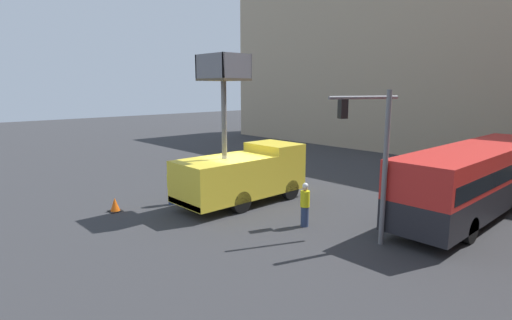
% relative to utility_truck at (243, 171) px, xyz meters
% --- Properties ---
extents(ground_plane, '(120.00, 120.00, 0.00)m').
position_rel_utility_truck_xyz_m(ground_plane, '(0.08, -0.49, -1.57)').
color(ground_plane, '#333335').
extents(building_backdrop_far, '(44.00, 10.00, 16.38)m').
position_rel_utility_truck_xyz_m(building_backdrop_far, '(0.08, 23.65, 6.62)').
color(building_backdrop_far, tan).
rests_on(building_backdrop_far, ground_plane).
extents(utility_truck, '(2.60, 6.54, 7.03)m').
position_rel_utility_truck_xyz_m(utility_truck, '(0.00, 0.00, 0.00)').
color(utility_truck, yellow).
rests_on(utility_truck, ground_plane).
extents(city_bus, '(2.57, 12.14, 3.06)m').
position_rel_utility_truck_xyz_m(city_bus, '(8.36, 6.46, 0.23)').
color(city_bus, '#232328').
rests_on(city_bus, ground_plane).
extents(traffic_light_pole, '(3.01, 2.76, 5.52)m').
position_rel_utility_truck_xyz_m(traffic_light_pole, '(6.32, 0.72, 2.17)').
color(traffic_light_pole, slate).
rests_on(traffic_light_pole, ground_plane).
extents(road_worker_near_truck, '(0.38, 0.38, 1.84)m').
position_rel_utility_truck_xyz_m(road_worker_near_truck, '(-2.09, -2.73, -0.65)').
color(road_worker_near_truck, navy).
rests_on(road_worker_near_truck, ground_plane).
extents(road_worker_directing, '(0.38, 0.38, 1.82)m').
position_rel_utility_truck_xyz_m(road_worker_directing, '(4.26, -0.34, -0.66)').
color(road_worker_directing, navy).
rests_on(road_worker_directing, ground_plane).
extents(traffic_cone_near_truck, '(0.56, 0.56, 0.64)m').
position_rel_utility_truck_xyz_m(traffic_cone_near_truck, '(-2.91, -5.20, -1.27)').
color(traffic_cone_near_truck, black).
rests_on(traffic_cone_near_truck, ground_plane).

